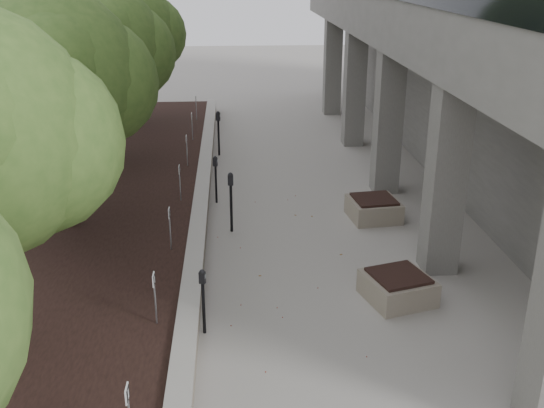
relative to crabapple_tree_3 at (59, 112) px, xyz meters
name	(u,v)px	position (x,y,z in m)	size (l,w,h in m)	color
retaining_wall	(201,212)	(2.97, 1.00, -2.87)	(0.39, 26.00, 0.50)	gray
planting_bed	(54,218)	(-0.70, 1.00, -2.92)	(7.00, 26.00, 0.40)	black
crabapple_tree_3	(59,112)	(0.00, 0.00, 0.00)	(4.60, 4.00, 5.44)	#3D6024
crabapple_tree_4	(101,74)	(0.00, 5.00, 0.00)	(4.60, 4.00, 5.44)	#3D6024
crabapple_tree_5	(126,52)	(0.00, 10.00, 0.00)	(4.60, 4.00, 5.44)	#3D6024
parking_sign_3	(155,299)	(2.45, -4.50, -2.24)	(0.04, 0.22, 0.96)	black
parking_sign_4	(170,229)	(2.45, -1.50, -2.24)	(0.04, 0.22, 0.96)	black
parking_sign_5	(180,183)	(2.45, 1.50, -2.24)	(0.04, 0.22, 0.96)	black
parking_sign_6	(187,151)	(2.45, 4.50, -2.24)	(0.04, 0.22, 0.96)	black
parking_sign_7	(192,126)	(2.45, 7.50, -2.24)	(0.04, 0.22, 0.96)	black
parking_sign_8	(196,108)	(2.45, 10.50, -2.24)	(0.04, 0.22, 0.96)	black
parking_meter_2	(203,302)	(3.25, -4.23, -2.48)	(0.13, 0.09, 1.27)	black
parking_meter_3	(231,202)	(3.77, 0.30, -2.35)	(0.15, 0.11, 1.53)	black
parking_meter_4	(216,180)	(3.36, 2.31, -2.45)	(0.13, 0.09, 1.34)	black
parking_meter_5	(219,133)	(3.37, 6.89, -2.35)	(0.15, 0.11, 1.54)	black
planter_front	(398,287)	(7.00, -3.27, -2.84)	(1.19, 1.19, 0.55)	gray
planter_back	(374,208)	(7.44, 0.91, -2.84)	(1.21, 1.21, 0.57)	gray
berry_scatter	(280,296)	(4.70, -3.00, -3.11)	(3.30, 14.10, 0.02)	maroon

